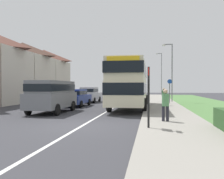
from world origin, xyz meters
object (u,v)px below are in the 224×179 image
at_px(parked_van_grey, 52,94).
at_px(cycle_route_sign, 170,90).
at_px(parked_car_blue, 76,97).
at_px(bus_stop_sign, 149,93).
at_px(double_decker_bus, 130,82).
at_px(street_lamp_mid, 171,68).
at_px(pedestrian_at_stop, 165,104).
at_px(street_lamp_far, 161,72).
at_px(pedestrian_walking_away, 164,96).
at_px(parked_car_silver, 89,94).

height_order(parked_van_grey, cycle_route_sign, cycle_route_sign).
height_order(parked_car_blue, bus_stop_sign, bus_stop_sign).
height_order(double_decker_bus, cycle_route_sign, double_decker_bus).
height_order(bus_stop_sign, street_lamp_mid, street_lamp_mid).
bearing_deg(pedestrian_at_stop, street_lamp_far, 87.82).
bearing_deg(street_lamp_far, parked_van_grey, -105.40).
distance_m(parked_car_blue, street_lamp_far, 28.09).
height_order(double_decker_bus, street_lamp_mid, street_lamp_mid).
distance_m(pedestrian_walking_away, bus_stop_sign, 12.00).
distance_m(pedestrian_walking_away, street_lamp_far, 25.78).
bearing_deg(street_lamp_far, bus_stop_sign, -93.28).
relative_size(parked_van_grey, pedestrian_walking_away, 2.95).
distance_m(parked_van_grey, parked_car_silver, 10.83).
height_order(parked_car_silver, bus_stop_sign, bus_stop_sign).
height_order(double_decker_bus, parked_van_grey, double_decker_bus).
bearing_deg(pedestrian_walking_away, bus_stop_sign, -96.10).
bearing_deg(parked_car_silver, pedestrian_at_stop, -62.66).
xyz_separation_m(parked_van_grey, street_lamp_mid, (8.94, 11.77, 2.51)).
distance_m(parked_car_blue, pedestrian_at_stop, 11.69).
xyz_separation_m(parked_car_blue, bus_stop_sign, (6.61, -11.00, 0.68)).
bearing_deg(parked_van_grey, pedestrian_walking_away, 38.24).
distance_m(pedestrian_at_stop, street_lamp_far, 35.68).
height_order(parked_car_silver, pedestrian_walking_away, parked_car_silver).
relative_size(pedestrian_at_stop, pedestrian_walking_away, 1.00).
bearing_deg(bus_stop_sign, parked_van_grey, 138.99).
bearing_deg(pedestrian_walking_away, double_decker_bus, -143.63).
bearing_deg(cycle_route_sign, street_lamp_far, 89.59).
height_order(parked_van_grey, bus_stop_sign, bus_stop_sign).
height_order(parked_van_grey, pedestrian_at_stop, parked_van_grey).
height_order(cycle_route_sign, street_lamp_mid, street_lamp_mid).
height_order(bus_stop_sign, cycle_route_sign, bus_stop_sign).
relative_size(parked_car_silver, cycle_route_sign, 1.73).
distance_m(parked_car_blue, parked_car_silver, 5.55).
bearing_deg(double_decker_bus, pedestrian_walking_away, 36.37).
xyz_separation_m(pedestrian_at_stop, street_lamp_far, (1.35, 35.46, 3.71)).
bearing_deg(pedestrian_walking_away, parked_car_silver, 150.03).
bearing_deg(parked_car_silver, parked_car_blue, -88.58).
xyz_separation_m(pedestrian_walking_away, street_lamp_far, (0.87, 25.49, 3.71)).
xyz_separation_m(pedestrian_at_stop, bus_stop_sign, (-0.79, -1.96, 0.56)).
height_order(double_decker_bus, pedestrian_walking_away, double_decker_bus).
relative_size(parked_car_silver, street_lamp_far, 0.53).
relative_size(parked_car_blue, street_lamp_far, 0.54).
relative_size(pedestrian_at_stop, street_lamp_mid, 0.26).
bearing_deg(parked_van_grey, pedestrian_at_stop, -27.07).
relative_size(parked_car_blue, cycle_route_sign, 1.77).
relative_size(double_decker_bus, parked_van_grey, 2.16).
bearing_deg(pedestrian_walking_away, street_lamp_far, 88.05).
distance_m(parked_car_blue, cycle_route_sign, 9.30).
relative_size(bus_stop_sign, street_lamp_mid, 0.40).
height_order(parked_car_silver, pedestrian_at_stop, parked_car_silver).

